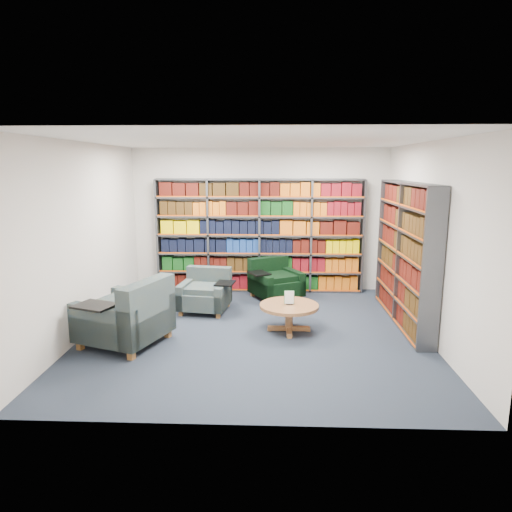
{
  "coord_description": "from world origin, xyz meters",
  "views": [
    {
      "loc": [
        0.28,
        -6.49,
        2.47
      ],
      "look_at": [
        0.0,
        0.6,
        1.05
      ],
      "focal_mm": 32.0,
      "sensor_mm": 36.0,
      "label": 1
    }
  ],
  "objects_px": {
    "chair_green_right": "(274,282)",
    "coffee_table": "(289,310)",
    "chair_teal_front": "(130,318)",
    "chair_teal_left": "(206,294)"
  },
  "relations": [
    {
      "from": "chair_teal_left",
      "to": "coffee_table",
      "type": "relative_size",
      "value": 1.11
    },
    {
      "from": "chair_green_right",
      "to": "chair_teal_left",
      "type": "bearing_deg",
      "value": -145.59
    },
    {
      "from": "chair_green_right",
      "to": "chair_teal_front",
      "type": "height_order",
      "value": "chair_teal_front"
    },
    {
      "from": "chair_teal_front",
      "to": "coffee_table",
      "type": "height_order",
      "value": "chair_teal_front"
    },
    {
      "from": "chair_green_right",
      "to": "coffee_table",
      "type": "bearing_deg",
      "value": -82.68
    },
    {
      "from": "chair_teal_front",
      "to": "chair_teal_left",
      "type": "bearing_deg",
      "value": 62.68
    },
    {
      "from": "chair_teal_left",
      "to": "coffee_table",
      "type": "xyz_separation_m",
      "value": [
        1.4,
        -0.99,
        0.05
      ]
    },
    {
      "from": "chair_green_right",
      "to": "chair_teal_front",
      "type": "xyz_separation_m",
      "value": [
        -2.0,
        -2.4,
        0.08
      ]
    },
    {
      "from": "chair_teal_front",
      "to": "coffee_table",
      "type": "relative_size",
      "value": 1.55
    },
    {
      "from": "chair_green_right",
      "to": "coffee_table",
      "type": "relative_size",
      "value": 1.24
    }
  ]
}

